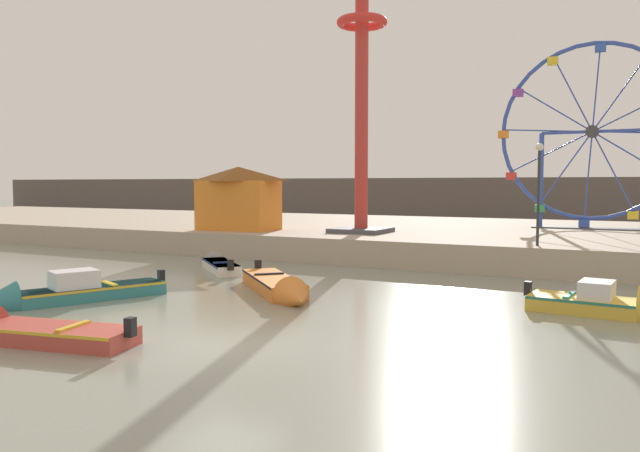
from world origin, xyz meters
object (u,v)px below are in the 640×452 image
object	(u,v)px
motorboat_white_red_stripe	(218,264)
motorboat_teal_painted	(60,293)
ferris_wheel_blue_frame	(592,135)
promenade_lamp_near	(539,180)
carnival_booth_orange_canopy	(238,197)
motorboat_faded_red	(25,332)
motorboat_mustard_yellow	(609,305)
motorboat_orange_hull	(280,288)
drop_tower_red_tower	(362,94)

from	to	relation	value
motorboat_white_red_stripe	motorboat_teal_painted	xyz separation A→B (m)	(0.32, -8.76, 0.08)
ferris_wheel_blue_frame	promenade_lamp_near	distance (m)	11.71
carnival_booth_orange_canopy	motorboat_faded_red	bearing A→B (deg)	-71.74
motorboat_white_red_stripe	ferris_wheel_blue_frame	xyz separation A→B (m)	(14.23, 16.00, 6.33)
motorboat_faded_red	motorboat_mustard_yellow	size ratio (longest dim) A/B	1.26
motorboat_white_red_stripe	motorboat_faded_red	bearing A→B (deg)	147.91
motorboat_orange_hull	promenade_lamp_near	xyz separation A→B (m)	(7.08, 9.03, 3.73)
motorboat_teal_painted	motorboat_mustard_yellow	bearing A→B (deg)	134.63
motorboat_white_red_stripe	motorboat_orange_hull	world-z (taller)	motorboat_orange_hull
motorboat_mustard_yellow	carnival_booth_orange_canopy	size ratio (longest dim) A/B	0.86
motorboat_faded_red	promenade_lamp_near	size ratio (longest dim) A/B	1.21
motorboat_white_red_stripe	drop_tower_red_tower	xyz separation A→B (m)	(3.64, 7.71, 8.28)
motorboat_faded_red	ferris_wheel_blue_frame	xyz separation A→B (m)	(10.63, 28.54, 6.32)
motorboat_orange_hull	promenade_lamp_near	distance (m)	12.06
motorboat_white_red_stripe	drop_tower_red_tower	distance (m)	11.89
motorboat_white_red_stripe	motorboat_mustard_yellow	bearing A→B (deg)	-147.45
carnival_booth_orange_canopy	promenade_lamp_near	world-z (taller)	promenade_lamp_near
motorboat_orange_hull	ferris_wheel_blue_frame	distance (m)	22.89
motorboat_white_red_stripe	promenade_lamp_near	world-z (taller)	promenade_lamp_near
motorboat_faded_red	motorboat_mustard_yellow	distance (m)	15.92
motorboat_orange_hull	motorboat_teal_painted	world-z (taller)	motorboat_teal_painted
motorboat_white_red_stripe	motorboat_orange_hull	bearing A→B (deg)	-174.59
motorboat_orange_hull	promenade_lamp_near	size ratio (longest dim) A/B	1.20
motorboat_white_red_stripe	carnival_booth_orange_canopy	world-z (taller)	carnival_booth_orange_canopy
motorboat_faded_red	carnival_booth_orange_canopy	bearing A→B (deg)	-81.12
motorboat_mustard_yellow	ferris_wheel_blue_frame	size ratio (longest dim) A/B	0.39
carnival_booth_orange_canopy	motorboat_orange_hull	bearing A→B (deg)	-50.97
motorboat_white_red_stripe	motorboat_teal_painted	world-z (taller)	motorboat_teal_painted
motorboat_teal_painted	motorboat_mustard_yellow	world-z (taller)	motorboat_teal_painted
ferris_wheel_blue_frame	drop_tower_red_tower	xyz separation A→B (m)	(-10.59, -8.29, 1.96)
motorboat_mustard_yellow	drop_tower_red_tower	world-z (taller)	drop_tower_red_tower
motorboat_orange_hull	carnival_booth_orange_canopy	world-z (taller)	carnival_booth_orange_canopy
motorboat_white_red_stripe	carnival_booth_orange_canopy	distance (m)	7.56
motorboat_faded_red	carnival_booth_orange_canopy	size ratio (longest dim) A/B	1.09
motorboat_mustard_yellow	drop_tower_red_tower	xyz separation A→B (m)	(-12.43, 10.36, 8.21)
motorboat_teal_painted	motorboat_mustard_yellow	xyz separation A→B (m)	(15.75, 6.11, -0.00)
motorboat_orange_hull	drop_tower_red_tower	bearing A→B (deg)	144.96
motorboat_mustard_yellow	motorboat_orange_hull	bearing A→B (deg)	-164.96
motorboat_teal_painted	drop_tower_red_tower	xyz separation A→B (m)	(3.32, 16.47, 8.20)
motorboat_faded_red	promenade_lamp_near	xyz separation A→B (m)	(9.41, 17.18, 3.76)
motorboat_teal_painted	motorboat_faded_red	bearing A→B (deg)	64.39
ferris_wheel_blue_frame	carnival_booth_orange_canopy	bearing A→B (deg)	-150.73
carnival_booth_orange_canopy	motorboat_mustard_yellow	bearing A→B (deg)	-26.38
motorboat_faded_red	motorboat_white_red_stripe	world-z (taller)	motorboat_faded_red
promenade_lamp_near	ferris_wheel_blue_frame	bearing A→B (deg)	83.88
motorboat_white_red_stripe	carnival_booth_orange_canopy	bearing A→B (deg)	-20.99
motorboat_teal_painted	promenade_lamp_near	world-z (taller)	promenade_lamp_near
motorboat_faded_red	motorboat_mustard_yellow	bearing A→B (deg)	-152.58
motorboat_mustard_yellow	ferris_wheel_blue_frame	world-z (taller)	ferris_wheel_blue_frame
motorboat_mustard_yellow	carnival_booth_orange_canopy	distance (m)	21.39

